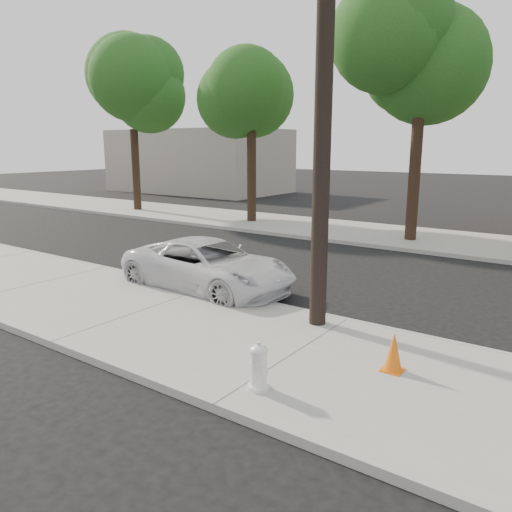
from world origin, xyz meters
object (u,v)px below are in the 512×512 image
(police_cruiser, at_px, (208,265))
(traffic_cone, at_px, (394,352))
(utility_pole, at_px, (324,94))
(fire_hydrant, at_px, (259,368))

(police_cruiser, xyz_separation_m, traffic_cone, (5.84, -2.16, -0.21))
(utility_pole, xyz_separation_m, police_cruiser, (-3.75, 0.90, -4.02))
(police_cruiser, height_order, fire_hydrant, police_cruiser)
(utility_pole, distance_m, traffic_cone, 4.88)
(utility_pole, height_order, fire_hydrant, utility_pole)
(fire_hydrant, bearing_deg, police_cruiser, 157.89)
(police_cruiser, bearing_deg, utility_pole, -101.26)
(utility_pole, distance_m, police_cruiser, 5.57)
(fire_hydrant, bearing_deg, utility_pole, 121.85)
(utility_pole, bearing_deg, fire_hydrant, -77.86)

